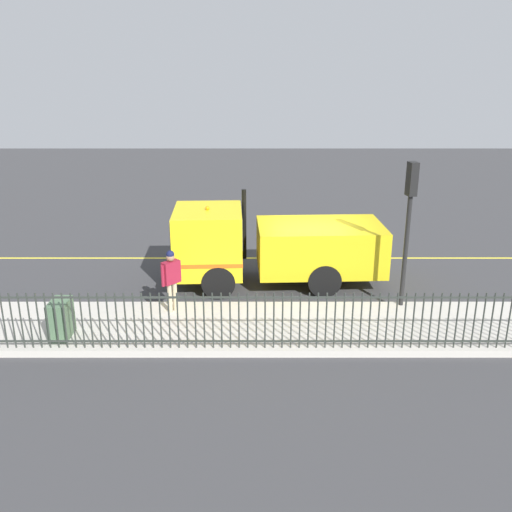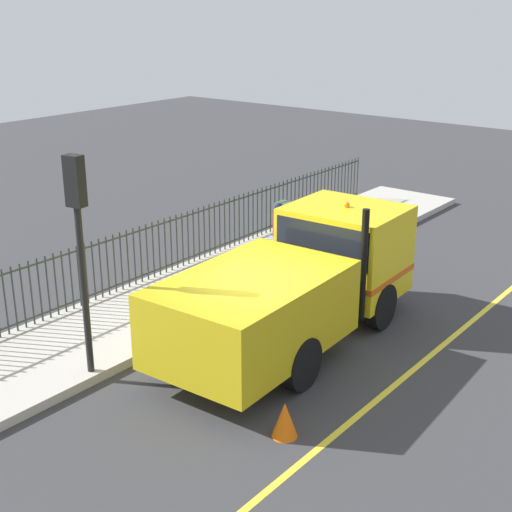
% 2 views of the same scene
% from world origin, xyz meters
% --- Properties ---
extents(ground_plane, '(56.63, 56.63, 0.00)m').
position_xyz_m(ground_plane, '(0.00, 0.00, 0.00)').
color(ground_plane, '#38383A').
rests_on(ground_plane, ground).
extents(sidewalk_slab, '(2.78, 25.74, 0.18)m').
position_xyz_m(sidewalk_slab, '(3.17, 0.00, 0.09)').
color(sidewalk_slab, '#B7B2A8').
rests_on(sidewalk_slab, ground).
extents(lane_marking, '(0.12, 23.17, 0.01)m').
position_xyz_m(lane_marking, '(-2.35, 0.00, 0.00)').
color(lane_marking, yellow).
rests_on(lane_marking, ground).
extents(work_truck, '(2.58, 6.42, 2.70)m').
position_xyz_m(work_truck, '(0.00, -1.50, 1.30)').
color(work_truck, yellow).
rests_on(work_truck, ground).
extents(worker_standing, '(0.49, 0.48, 1.68)m').
position_xyz_m(worker_standing, '(2.39, -3.87, 1.20)').
color(worker_standing, maroon).
rests_on(worker_standing, sidewalk_slab).
extents(iron_fence, '(0.04, 21.92, 1.36)m').
position_xyz_m(iron_fence, '(4.41, -0.00, 0.86)').
color(iron_fence, '#2D332D').
rests_on(iron_fence, sidewalk_slab).
extents(traffic_light_near, '(0.33, 0.26, 3.86)m').
position_xyz_m(traffic_light_near, '(1.97, 2.24, 2.92)').
color(traffic_light_near, black).
rests_on(traffic_light_near, sidewalk_slab).
extents(utility_cabinet, '(0.76, 0.43, 0.90)m').
position_xyz_m(utility_cabinet, '(3.83, -6.31, 0.63)').
color(utility_cabinet, '#4C6B4C').
rests_on(utility_cabinet, sidewalk_slab).
extents(traffic_cone, '(0.41, 0.41, 0.58)m').
position_xyz_m(traffic_cone, '(-1.76, 1.54, 0.29)').
color(traffic_cone, orange).
rests_on(traffic_cone, ground).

